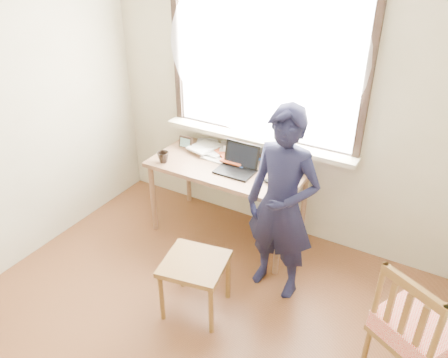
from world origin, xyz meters
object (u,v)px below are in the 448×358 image
Objects in this scene: laptop at (238,165)px; desk at (228,173)px; mug_dark at (163,157)px; mug_white at (230,150)px; work_chair at (195,269)px; side_chair at (417,330)px; person at (282,206)px.

desk is at bearing 165.33° from laptop.
desk is 0.60m from mug_dark.
laptop reaches higher than mug_white.
work_chair is 0.55× the size of side_chair.
mug_white is 1.09× the size of mug_dark.
side_chair reaches higher than mug_dark.
side_chair is at bearing 4.28° from work_chair.
desk is at bearing 105.67° from work_chair.
laptop is 0.63× the size of work_chair.
desk reaches higher than work_chair.
mug_white is (-0.09, 0.20, 0.12)m from desk.
person is (-1.08, 0.44, 0.28)m from side_chair.
work_chair is (0.81, -0.73, -0.40)m from mug_dark.
mug_dark is (-0.44, -0.44, 0.00)m from mug_white.
desk is 4.16× the size of laptop.
mug_dark is 2.42m from side_chair.
mug_white is 0.62m from mug_dark.
mug_dark is 0.07× the size of person.
side_chair is at bearing -25.52° from desk.
desk is 1.45× the size of side_chair.
mug_dark is at bearing -162.42° from laptop.
laptop is 2.85× the size of mug_white.
mug_dark is 0.11× the size of side_chair.
mug_white is 2.18m from side_chair.
mug_dark is at bearing -155.85° from desk.
side_chair is (2.33, -0.62, -0.29)m from mug_dark.
work_chair is (0.27, -0.97, -0.28)m from desk.
laptop is at bearing 99.13° from work_chair.
mug_dark is 1.16m from work_chair.
desk is 2.64× the size of work_chair.
side_chair reaches higher than desk.
laptop is at bearing -47.67° from mug_white.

